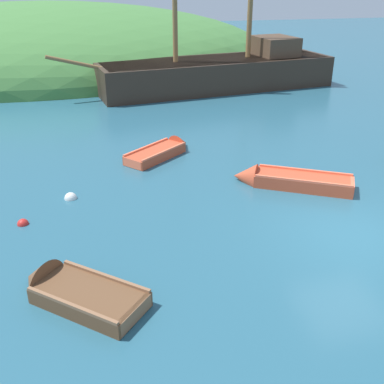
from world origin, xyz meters
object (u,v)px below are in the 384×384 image
object	(u,v)px
sailing_ship	(218,77)
buoy_white	(71,199)
rowboat_portside	(72,293)
rowboat_center	(287,181)
buoy_red	(23,224)
rowboat_outer_left	(163,152)

from	to	relation	value
sailing_ship	buoy_white	bearing A→B (deg)	49.38
sailing_ship	rowboat_portside	xyz separation A→B (m)	(-8.52, -18.66, -0.54)
sailing_ship	rowboat_portside	size ratio (longest dim) A/B	5.62
rowboat_center	buoy_red	xyz separation A→B (m)	(-8.24, -0.80, -0.15)
sailing_ship	rowboat_center	world-z (taller)	sailing_ship
rowboat_portside	buoy_white	xyz separation A→B (m)	(-0.08, 4.98, -0.12)
rowboat_portside	buoy_red	world-z (taller)	rowboat_portside
buoy_red	rowboat_center	bearing A→B (deg)	5.54
rowboat_portside	buoy_red	size ratio (longest dim) A/B	9.46
rowboat_outer_left	rowboat_portside	size ratio (longest dim) A/B	1.00
sailing_ship	buoy_red	distance (m)	18.02
sailing_ship	buoy_red	size ratio (longest dim) A/B	53.17
rowboat_center	rowboat_outer_left	distance (m)	5.11
rowboat_center	rowboat_portside	distance (m)	8.17
rowboat_portside	sailing_ship	bearing A→B (deg)	-73.61
sailing_ship	rowboat_center	distance (m)	14.36
sailing_ship	buoy_red	xyz separation A→B (m)	(-9.88, -15.05, -0.66)
rowboat_center	rowboat_outer_left	xyz separation A→B (m)	(-3.50, 3.72, -0.03)
sailing_ship	buoy_white	distance (m)	16.17
rowboat_outer_left	buoy_red	distance (m)	6.55
rowboat_portside	buoy_red	distance (m)	3.86
buoy_red	buoy_white	distance (m)	1.88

